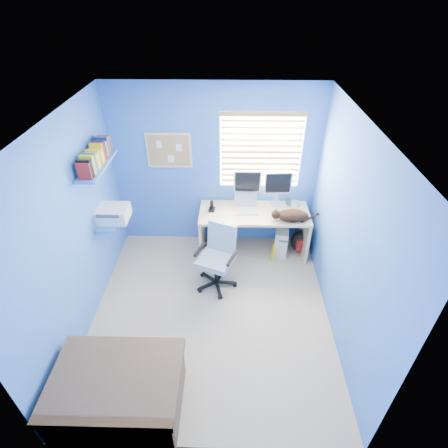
{
  "coord_description": "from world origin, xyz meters",
  "views": [
    {
      "loc": [
        0.23,
        -3.02,
        3.58
      ],
      "look_at": [
        0.15,
        0.65,
        0.95
      ],
      "focal_mm": 28.0,
      "sensor_mm": 36.0,
      "label": 1
    }
  ],
  "objects_px": {
    "desk": "(253,232)",
    "laptop": "(246,204)",
    "office_chair": "(217,264)",
    "cat": "(293,215)",
    "tower_pc": "(281,239)"
  },
  "relations": [
    {
      "from": "desk",
      "to": "laptop",
      "type": "height_order",
      "value": "laptop"
    },
    {
      "from": "office_chair",
      "to": "laptop",
      "type": "bearing_deg",
      "value": 61.67
    },
    {
      "from": "desk",
      "to": "laptop",
      "type": "xyz_separation_m",
      "value": [
        -0.12,
        0.03,
        0.48
      ]
    },
    {
      "from": "desk",
      "to": "laptop",
      "type": "bearing_deg",
      "value": 164.19
    },
    {
      "from": "laptop",
      "to": "office_chair",
      "type": "height_order",
      "value": "laptop"
    },
    {
      "from": "cat",
      "to": "desk",
      "type": "bearing_deg",
      "value": 159.03
    },
    {
      "from": "office_chair",
      "to": "cat",
      "type": "bearing_deg",
      "value": 26.21
    },
    {
      "from": "desk",
      "to": "office_chair",
      "type": "height_order",
      "value": "office_chair"
    },
    {
      "from": "desk",
      "to": "laptop",
      "type": "distance_m",
      "value": 0.5
    },
    {
      "from": "cat",
      "to": "tower_pc",
      "type": "bearing_deg",
      "value": 109.3
    },
    {
      "from": "laptop",
      "to": "cat",
      "type": "xyz_separation_m",
      "value": [
        0.64,
        -0.23,
        -0.03
      ]
    },
    {
      "from": "tower_pc",
      "to": "cat",
      "type": "bearing_deg",
      "value": -62.13
    },
    {
      "from": "tower_pc",
      "to": "desk",
      "type": "bearing_deg",
      "value": -168.52
    },
    {
      "from": "desk",
      "to": "cat",
      "type": "distance_m",
      "value": 0.72
    },
    {
      "from": "cat",
      "to": "tower_pc",
      "type": "xyz_separation_m",
      "value": [
        -0.08,
        0.22,
        -0.6
      ]
    }
  ]
}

